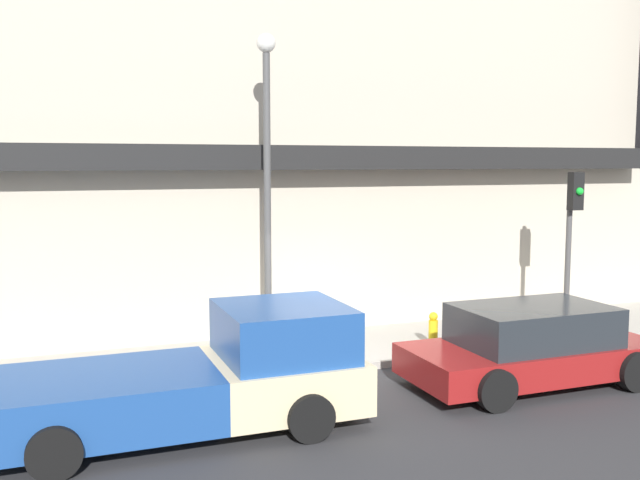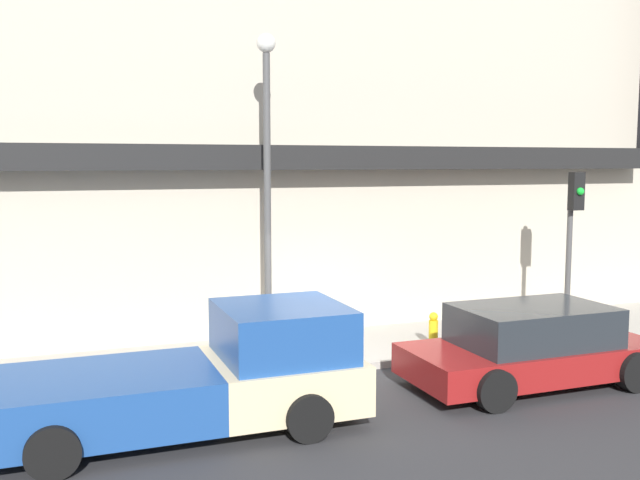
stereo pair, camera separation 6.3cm
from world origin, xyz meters
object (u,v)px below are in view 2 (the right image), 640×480
parked_car (532,346)px  traffic_light (573,223)px  street_lamp (267,159)px  pickup_truck (202,377)px  fire_hydrant (433,330)px

parked_car → traffic_light: size_ratio=1.28×
street_lamp → traffic_light: street_lamp is taller
street_lamp → pickup_truck: bearing=-121.3°
parked_car → fire_hydrant: parked_car is taller
parked_car → fire_hydrant: bearing=104.9°
pickup_truck → parked_car: (5.73, -0.00, -0.08)m
parked_car → fire_hydrant: size_ratio=6.36×
street_lamp → fire_hydrant: bearing=-14.6°
fire_hydrant → parked_car: bearing=-76.6°
parked_car → fire_hydrant: (-0.57, 2.39, -0.19)m
parked_car → street_lamp: bearing=141.0°
parked_car → street_lamp: size_ratio=0.73×
pickup_truck → traffic_light: bearing=15.1°
traffic_light → fire_hydrant: bearing=177.5°
pickup_truck → fire_hydrant: 5.69m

